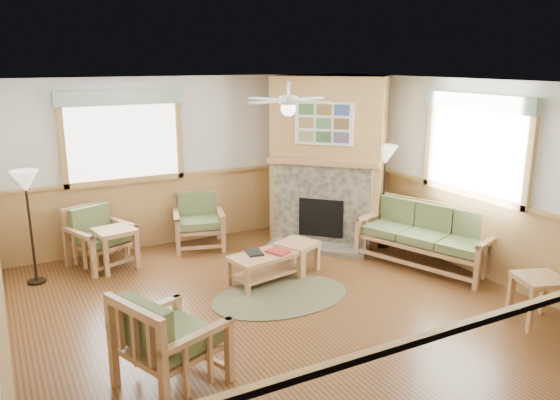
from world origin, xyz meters
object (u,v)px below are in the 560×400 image
armchair_back_left (101,237)px  end_table_chairs (116,249)px  armchair_back_right (199,222)px  armchair_left (171,338)px  end_table_sofa (538,300)px  floor_lamp_right (384,196)px  sofa (426,237)px  footstool (297,257)px  coffee_table (267,267)px  floor_lamp_left (30,228)px

armchair_back_left → end_table_chairs: (0.16, -0.22, -0.14)m
armchair_back_right → armchair_left: armchair_left is taller
armchair_back_right → end_table_sofa: size_ratio=1.50×
armchair_back_right → floor_lamp_right: (2.64, -1.34, 0.40)m
sofa → floor_lamp_right: (0.00, 1.00, 0.39)m
sofa → footstool: (-1.76, 0.69, -0.23)m
floor_lamp_right → armchair_back_left: bearing=163.3°
footstool → floor_lamp_right: 1.89m
end_table_chairs → floor_lamp_right: (4.02, -1.03, 0.53)m
armchair_back_left → end_table_chairs: bearing=-76.3°
armchair_back_left → armchair_back_right: bearing=-18.5°
floor_lamp_right → footstool: bearing=-170.3°
end_table_sofa → end_table_chairs: bearing=134.1°
armchair_back_right → end_table_sofa: 5.01m
floor_lamp_right → end_table_chairs: bearing=165.6°
floor_lamp_right → armchair_left: bearing=-152.5°
armchair_left → end_table_sofa: (4.06, -0.81, -0.18)m
coffee_table → floor_lamp_left: (-2.78, 1.45, 0.58)m
armchair_back_left → footstool: bearing=-54.4°
armchair_back_right → armchair_left: bearing=-98.3°
armchair_back_right → footstool: 1.87m
armchair_left → footstool: armchair_left is taller
end_table_sofa → floor_lamp_right: 3.04m
armchair_back_left → floor_lamp_left: (-0.92, -0.24, 0.35)m
armchair_back_right → floor_lamp_left: (-2.46, -0.32, 0.35)m
armchair_left → end_table_sofa: size_ratio=1.61×
end_table_chairs → floor_lamp_left: floor_lamp_left is taller
armchair_back_left → armchair_left: (-0.01, -3.43, 0.03)m
footstool → end_table_sofa: bearing=-58.6°
armchair_left → armchair_back_left: bearing=-21.1°
sofa → floor_lamp_left: floor_lamp_left is taller
footstool → floor_lamp_left: bearing=158.5°
end_table_chairs → footstool: size_ratio=1.19×
armchair_back_left → end_table_sofa: bearing=-68.0°
sofa → coffee_table: (-2.32, 0.56, -0.24)m
end_table_chairs → floor_lamp_left: bearing=-179.0°
armchair_left → floor_lamp_right: 4.73m
end_table_sofa → footstool: 3.15m
end_table_sofa → sofa: bearing=86.4°
armchair_back_left → armchair_left: 3.43m
coffee_table → armchair_back_left: bearing=127.0°
floor_lamp_left → end_table_chairs: bearing=1.0°
end_table_chairs → end_table_sofa: (3.89, -4.02, -0.01)m
coffee_table → floor_lamp_left: 3.19m
coffee_table → floor_lamp_right: 2.44m
armchair_back_right → end_table_sofa: (2.51, -4.33, -0.14)m
coffee_table → end_table_sofa: 3.36m
armchair_left → coffee_table: armchair_left is taller
armchair_back_right → floor_lamp_right: bearing=-11.5°
armchair_back_right → coffee_table: bearing=-64.3°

